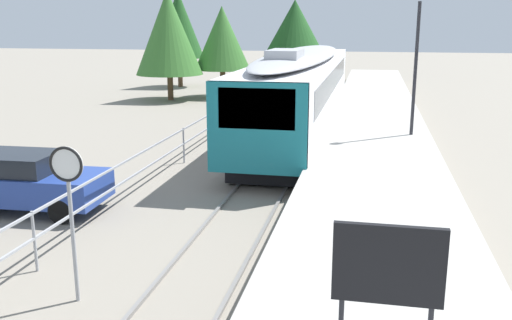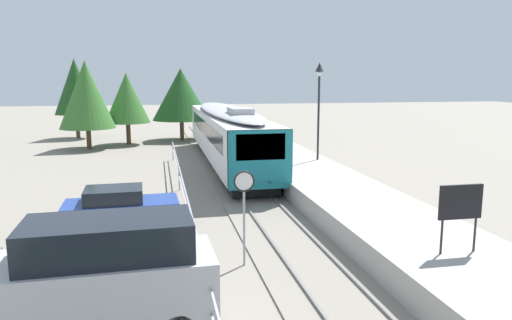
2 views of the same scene
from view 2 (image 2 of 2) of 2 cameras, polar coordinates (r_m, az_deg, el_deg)
name	(u,v)px [view 2 (image 2 of 2)]	position (r m, az deg, el deg)	size (l,w,h in m)	color
ground_plane	(185,186)	(24.54, -8.54, -3.06)	(160.00, 160.00, 0.00)	gray
track_rails	(243,183)	(24.86, -1.62, -2.71)	(3.20, 60.00, 0.14)	gray
commuter_train	(227,131)	(29.90, -3.49, 3.47)	(2.82, 20.17, 3.74)	silver
station_platform	(302,172)	(25.53, 5.58, -1.47)	(3.90, 60.00, 0.90)	#A8A59E
platform_lamp_mid_platform	(319,93)	(26.61, 7.54, 7.99)	(0.34, 0.34, 5.35)	#232328
platform_notice_board	(461,204)	(13.30, 23.25, -4.89)	(1.20, 0.08, 1.80)	#232328
speed_limit_sign	(244,194)	(13.55, -1.43, -4.11)	(0.61, 0.10, 2.81)	#9EA0A5
carpark_fence	(193,228)	(14.64, -7.56, -8.09)	(0.06, 36.06, 1.25)	#9EA0A5
parked_van_silver	(100,277)	(10.70, -18.20, -13.10)	(4.96, 2.11, 2.51)	#B7BABF
parked_hatchback_blue	(120,208)	(17.87, -15.94, -5.51)	(4.06, 1.89, 1.53)	navy
tree_behind_carpark	(127,98)	(40.87, -15.18, 7.15)	(3.69, 3.69, 5.87)	brown
tree_behind_station_far	(75,87)	(46.59, -20.79, 8.19)	(3.78, 3.78, 7.19)	brown
tree_distant_left	(86,95)	(38.94, -19.62, 7.37)	(4.19, 4.19, 6.78)	brown
tree_distant_centre	(181,94)	(42.68, -8.95, 7.76)	(5.06, 5.06, 6.30)	brown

